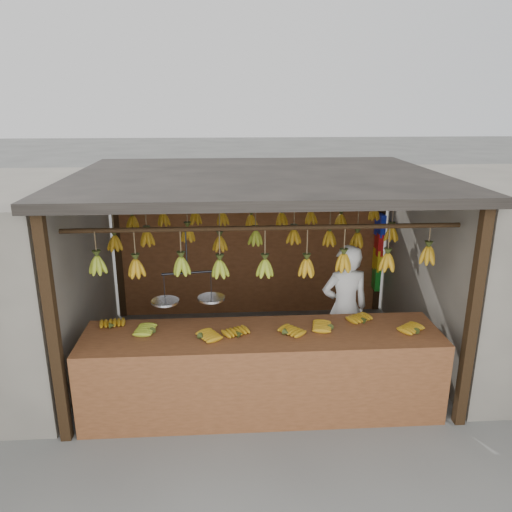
{
  "coord_description": "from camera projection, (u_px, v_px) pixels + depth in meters",
  "views": [
    {
      "loc": [
        -0.39,
        -5.81,
        3.22
      ],
      "look_at": [
        0.0,
        0.3,
        1.3
      ],
      "focal_mm": 35.0,
      "sensor_mm": 36.0,
      "label": 1
    }
  ],
  "objects": [
    {
      "name": "vendor",
      "position": [
        345.0,
        308.0,
        6.04
      ],
      "size": [
        0.63,
        0.45,
        1.61
      ],
      "primitive_type": "imported",
      "rotation": [
        0.0,
        0.0,
        3.26
      ],
      "color": "white",
      "rests_on": "ground"
    },
    {
      "name": "ground",
      "position": [
        257.0,
        358.0,
        6.52
      ],
      "size": [
        80.0,
        80.0,
        0.0
      ],
      "primitive_type": "plane",
      "color": "#5B5B57"
    },
    {
      "name": "counter",
      "position": [
        263.0,
        355.0,
        5.13
      ],
      "size": [
        3.74,
        0.85,
        0.96
      ],
      "color": "brown",
      "rests_on": "ground"
    },
    {
      "name": "bag_bundles",
      "position": [
        378.0,
        252.0,
        7.62
      ],
      "size": [
        0.08,
        0.26,
        1.19
      ],
      "color": "#1426BF",
      "rests_on": "ground"
    },
    {
      "name": "stall",
      "position": [
        256.0,
        204.0,
        6.24
      ],
      "size": [
        4.3,
        3.3,
        2.4
      ],
      "color": "black",
      "rests_on": "ground"
    },
    {
      "name": "hanging_bananas",
      "position": [
        257.0,
        238.0,
        6.03
      ],
      "size": [
        3.59,
        2.24,
        0.39
      ],
      "color": "#92A523",
      "rests_on": "ground"
    },
    {
      "name": "balance_scale",
      "position": [
        188.0,
        296.0,
        5.13
      ],
      "size": [
        0.75,
        0.34,
        0.77
      ],
      "color": "black",
      "rests_on": "ground"
    }
  ]
}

